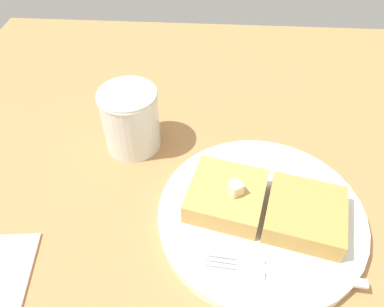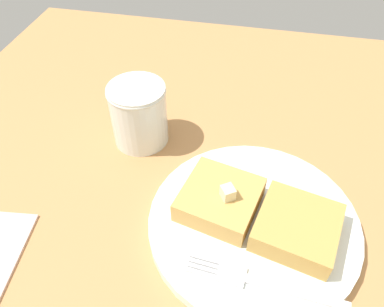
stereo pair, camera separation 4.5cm
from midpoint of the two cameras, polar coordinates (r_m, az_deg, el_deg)
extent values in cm
cube|color=#B7804B|center=(44.76, 7.37, -12.54)|extent=(100.02, 100.02, 2.05)
cylinder|color=white|center=(44.20, 7.80, -9.54)|extent=(23.75, 23.75, 1.52)
torus|color=gray|center=(43.90, 7.85, -9.27)|extent=(23.75, 23.75, 0.80)
cube|color=tan|center=(42.90, 2.26, -6.61)|extent=(9.95, 9.90, 2.69)
cube|color=tan|center=(42.57, 13.98, -9.15)|extent=(9.95, 9.90, 2.69)
cube|color=#F4E8B2|center=(40.94, 3.50, -5.47)|extent=(1.92, 1.96, 1.47)
cube|color=silver|center=(40.20, 15.14, -17.91)|extent=(10.04, 1.76, 0.36)
cube|color=silver|center=(39.54, 5.57, -17.17)|extent=(2.98, 2.43, 0.36)
cube|color=silver|center=(39.21, 0.88, -17.71)|extent=(3.22, 0.59, 0.36)
cube|color=silver|center=(39.46, 1.00, -17.01)|extent=(3.22, 0.59, 0.36)
cube|color=silver|center=(39.71, 1.12, -16.31)|extent=(3.22, 0.59, 0.36)
cube|color=silver|center=(39.97, 1.23, -15.62)|extent=(3.22, 0.59, 0.36)
cylinder|color=#461B0A|center=(51.35, -11.73, 4.32)|extent=(7.00, 7.00, 7.26)
cylinder|color=silver|center=(50.87, -11.85, 4.95)|extent=(7.61, 7.61, 8.75)
torus|color=silver|center=(48.47, -12.54, 8.47)|extent=(7.80, 7.80, 0.50)
camera|label=1|loc=(0.02, -92.87, -2.92)|focal=35.00mm
camera|label=2|loc=(0.02, 87.13, 2.92)|focal=35.00mm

